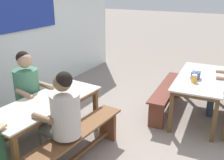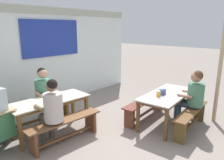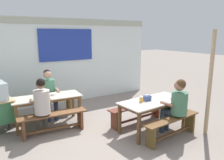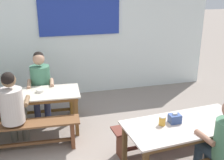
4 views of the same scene
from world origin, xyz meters
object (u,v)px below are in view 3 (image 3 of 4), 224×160
(tissue_box, at_px, (147,98))
(condiment_jar, at_px, (141,99))
(bench_near_back, at_px, (137,111))
(bench_near_front, at_px, (172,125))
(dining_table_near, at_px, (154,103))
(person_center_facing, at_px, (49,91))
(dining_table_far, at_px, (47,99))
(bench_far_back, at_px, (43,106))
(wooden_support_post, at_px, (210,84))
(person_left_back_turned, at_px, (42,103))
(person_near_front, at_px, (176,103))
(soup_bowl, at_px, (53,94))
(bench_far_front, at_px, (53,120))

(tissue_box, relative_size, condiment_jar, 1.17)
(bench_near_back, xyz_separation_m, bench_near_front, (0.09, -1.09, -0.01))
(dining_table_near, bearing_deg, person_center_facing, 131.24)
(bench_near_back, relative_size, bench_near_front, 1.07)
(dining_table_far, bearing_deg, bench_far_back, 86.52)
(bench_far_back, bearing_deg, tissue_box, -48.74)
(condiment_jar, relative_size, wooden_support_post, 0.06)
(dining_table_far, distance_m, bench_near_back, 2.23)
(person_left_back_turned, bearing_deg, person_center_facing, 65.99)
(dining_table_near, relative_size, person_left_back_turned, 1.31)
(person_near_front, bearing_deg, bench_far_back, 130.02)
(dining_table_far, distance_m, soup_bowl, 0.19)
(bench_near_back, bearing_deg, dining_table_far, 151.72)
(bench_near_front, distance_m, person_left_back_turned, 2.85)
(bench_near_back, bearing_deg, tissue_box, -100.81)
(person_left_back_turned, xyz_separation_m, condiment_jar, (1.91, -1.07, 0.05))
(bench_far_back, distance_m, tissue_box, 2.80)
(bench_far_front, height_order, soup_bowl, soup_bowl)
(bench_far_back, height_order, condiment_jar, condiment_jar)
(bench_far_front, height_order, bench_near_back, same)
(bench_near_front, bearing_deg, dining_table_far, 133.56)
(person_left_back_turned, bearing_deg, tissue_box, -26.65)
(bench_near_back, height_order, tissue_box, tissue_box)
(bench_far_back, relative_size, bench_near_back, 0.98)
(dining_table_near, distance_m, condiment_jar, 0.35)
(person_left_back_turned, xyz_separation_m, wooden_support_post, (3.11, -1.89, 0.41))
(bench_near_front, height_order, condiment_jar, condiment_jar)
(bench_far_front, height_order, person_center_facing, person_center_facing)
(bench_far_front, xyz_separation_m, bench_near_front, (2.07, -1.59, -0.01))
(person_left_back_turned, bearing_deg, bench_far_front, -19.34)
(person_left_back_turned, bearing_deg, bench_near_back, -14.65)
(bench_far_front, height_order, condiment_jar, condiment_jar)
(tissue_box, bearing_deg, person_center_facing, 129.95)
(person_near_front, bearing_deg, bench_near_back, 105.32)
(bench_far_back, bearing_deg, person_near_front, -49.98)
(person_left_back_turned, relative_size, person_near_front, 1.00)
(person_center_facing, xyz_separation_m, person_left_back_turned, (-0.42, -0.95, -0.00))
(person_left_back_turned, relative_size, soup_bowl, 10.11)
(bench_near_front, xyz_separation_m, person_near_front, (0.19, 0.08, 0.44))
(dining_table_near, bearing_deg, wooden_support_post, -41.43)
(person_left_back_turned, bearing_deg, wooden_support_post, -31.34)
(condiment_jar, distance_m, wooden_support_post, 1.50)
(wooden_support_post, bearing_deg, bench_near_back, 124.96)
(bench_far_front, bearing_deg, bench_near_front, -37.59)
(bench_near_back, distance_m, soup_bowl, 2.12)
(bench_far_back, distance_m, bench_near_front, 3.35)
(bench_far_back, xyz_separation_m, wooden_support_post, (2.84, -2.92, 0.83))
(dining_table_near, bearing_deg, bench_near_back, 94.75)
(person_center_facing, height_order, tissue_box, person_center_facing)
(dining_table_far, xyz_separation_m, bench_near_back, (1.94, -1.05, -0.33))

